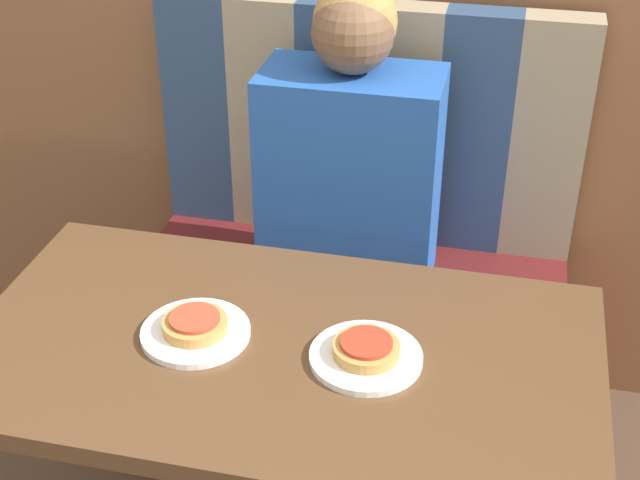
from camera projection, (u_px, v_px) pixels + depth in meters
name	position (u px, v px, depth m)	size (l,w,h in m)	color
booth_seat	(347.00, 352.00, 2.23)	(1.01, 0.52, 0.47)	#5B1919
booth_backrest	(368.00, 124.00, 2.13)	(1.01, 0.09, 0.58)	navy
dining_table	(282.00, 391.00, 1.54)	(1.06, 0.59, 0.71)	brown
person	(351.00, 152.00, 1.94)	(0.39, 0.22, 0.69)	#2356B2
plate_left	(196.00, 332.00, 1.50)	(0.19, 0.19, 0.01)	white
plate_right	(366.00, 357.00, 1.45)	(0.19, 0.19, 0.01)	white
pizza_left	(195.00, 324.00, 1.49)	(0.11, 0.11, 0.03)	#C68E47
pizza_right	(366.00, 348.00, 1.44)	(0.11, 0.11, 0.03)	#C68E47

